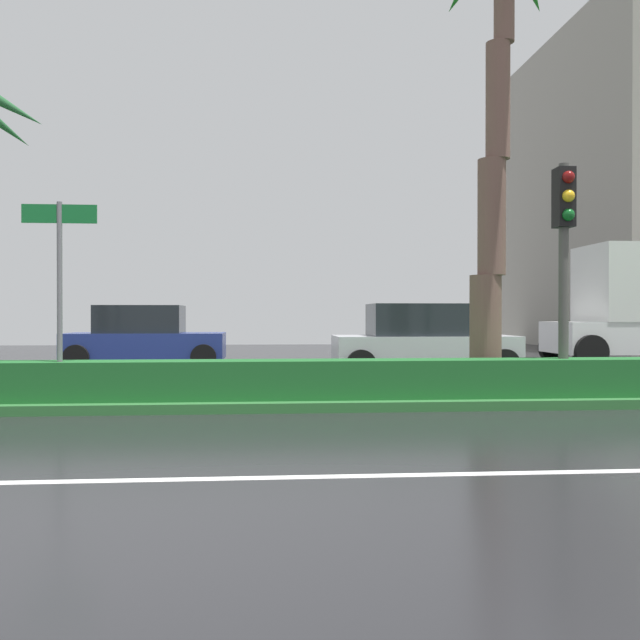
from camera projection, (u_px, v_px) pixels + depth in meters
ground_plane at (207, 395)px, 13.04m from camera, size 90.00×42.00×0.10m
near_lane_divider_stripe at (142, 480)px, 6.06m from camera, size 81.00×0.14×0.01m
median_strip at (203, 394)px, 12.04m from camera, size 85.50×4.00×0.15m
median_hedge at (195, 380)px, 10.64m from camera, size 76.50×0.70×0.60m
palm_tree_centre_left at (500, 7)px, 11.81m from camera, size 3.56×3.54×8.51m
traffic_signal_median_right at (564, 236)px, 11.13m from camera, size 0.28×0.43×3.75m
street_name_sign at (60, 273)px, 10.35m from camera, size 1.10×0.08×3.00m
car_in_traffic_second at (144, 338)px, 19.10m from camera, size 4.30×2.02×1.72m
car_in_traffic_third at (422, 341)px, 16.50m from camera, size 4.30×2.02×1.72m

